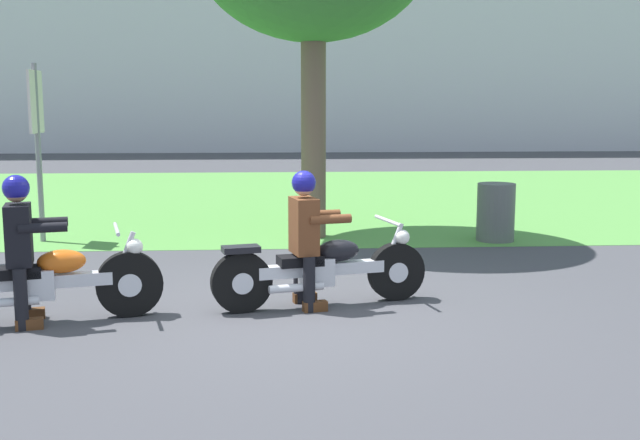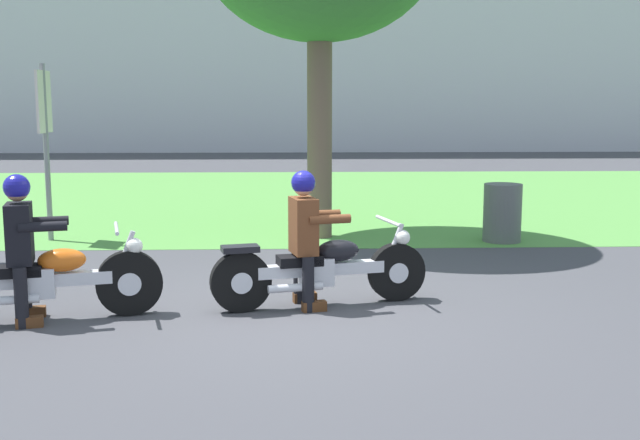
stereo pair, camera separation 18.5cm
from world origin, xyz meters
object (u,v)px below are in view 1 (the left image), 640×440
(rider_lead, at_px, (306,228))
(sign_banner, at_px, (37,125))
(rider_follow, at_px, (21,238))
(motorcycle_follow, at_px, (43,282))
(motorcycle_lead, at_px, (322,269))
(trash_can, at_px, (496,212))

(rider_lead, bearing_deg, sign_banner, 119.79)
(rider_lead, height_order, rider_follow, rider_follow)
(motorcycle_follow, distance_m, rider_follow, 0.46)
(motorcycle_lead, relative_size, trash_can, 2.57)
(trash_can, relative_size, sign_banner, 0.33)
(motorcycle_follow, height_order, sign_banner, sign_banner)
(motorcycle_lead, bearing_deg, rider_follow, 176.29)
(trash_can, height_order, sign_banner, sign_banner)
(rider_lead, distance_m, rider_follow, 2.67)
(motorcycle_follow, relative_size, sign_banner, 0.84)
(motorcycle_follow, height_order, rider_follow, rider_follow)
(motorcycle_follow, relative_size, trash_can, 2.53)
(rider_follow, bearing_deg, motorcycle_lead, -3.71)
(rider_follow, xyz_separation_m, trash_can, (5.60, 4.05, -0.39))
(rider_lead, height_order, motorcycle_follow, rider_lead)
(rider_lead, height_order, trash_can, rider_lead)
(rider_lead, height_order, sign_banner, sign_banner)
(motorcycle_follow, xyz_separation_m, sign_banner, (-1.28, 4.35, 1.33))
(motorcycle_follow, bearing_deg, motorcycle_lead, -3.89)
(motorcycle_lead, distance_m, rider_lead, 0.46)
(motorcycle_lead, height_order, sign_banner, sign_banner)
(motorcycle_follow, bearing_deg, sign_banner, 92.55)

